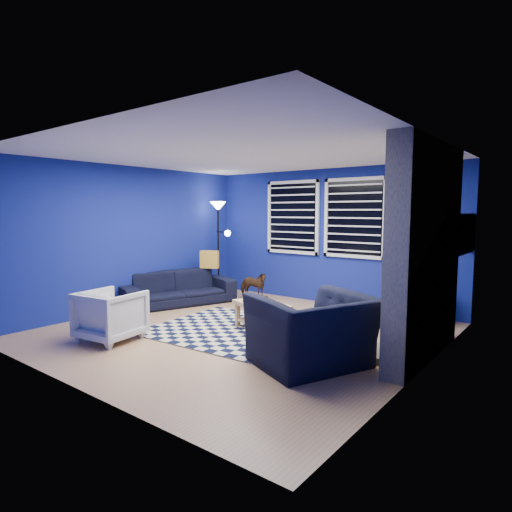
% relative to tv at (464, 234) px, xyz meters
% --- Properties ---
extents(floor, '(5.00, 5.00, 0.00)m').
position_rel_tv_xyz_m(floor, '(-2.45, -2.00, -1.40)').
color(floor, tan).
rests_on(floor, ground).
extents(ceiling, '(5.00, 5.00, 0.00)m').
position_rel_tv_xyz_m(ceiling, '(-2.45, -2.00, 1.10)').
color(ceiling, white).
rests_on(ceiling, wall_back).
extents(wall_back, '(5.00, 0.00, 5.00)m').
position_rel_tv_xyz_m(wall_back, '(-2.45, 0.50, -0.15)').
color(wall_back, navy).
rests_on(wall_back, floor).
extents(wall_left, '(0.00, 5.00, 5.00)m').
position_rel_tv_xyz_m(wall_left, '(-4.95, -2.00, -0.15)').
color(wall_left, navy).
rests_on(wall_left, floor).
extents(wall_right, '(0.00, 5.00, 5.00)m').
position_rel_tv_xyz_m(wall_right, '(0.05, -2.00, -0.15)').
color(wall_right, navy).
rests_on(wall_right, floor).
extents(fireplace, '(0.65, 2.00, 2.50)m').
position_rel_tv_xyz_m(fireplace, '(-0.09, -1.50, -0.20)').
color(fireplace, gray).
rests_on(fireplace, floor).
extents(window_left, '(1.17, 0.06, 1.42)m').
position_rel_tv_xyz_m(window_left, '(-3.20, 0.46, 0.20)').
color(window_left, black).
rests_on(window_left, wall_back).
extents(window_right, '(1.17, 0.06, 1.42)m').
position_rel_tv_xyz_m(window_right, '(-1.90, 0.46, 0.20)').
color(window_right, black).
rests_on(window_right, wall_back).
extents(tv, '(0.07, 1.00, 0.58)m').
position_rel_tv_xyz_m(tv, '(0.00, 0.00, 0.00)').
color(tv, black).
rests_on(tv, wall_right).
extents(rug, '(2.61, 2.15, 0.02)m').
position_rel_tv_xyz_m(rug, '(-2.46, -2.00, -1.39)').
color(rug, black).
rests_on(rug, floor).
extents(sofa, '(2.26, 1.48, 0.61)m').
position_rel_tv_xyz_m(sofa, '(-4.55, -1.34, -1.09)').
color(sofa, black).
rests_on(sofa, floor).
extents(armchair_big, '(1.55, 1.47, 0.79)m').
position_rel_tv_xyz_m(armchair_big, '(-0.95, -2.56, -1.00)').
color(armchair_big, black).
rests_on(armchair_big, floor).
extents(armchair_bent, '(0.82, 0.84, 0.68)m').
position_rel_tv_xyz_m(armchair_bent, '(-3.57, -3.37, -1.06)').
color(armchair_bent, gray).
rests_on(armchair_bent, floor).
extents(rocking_horse, '(0.38, 0.63, 0.50)m').
position_rel_tv_xyz_m(rocking_horse, '(-3.61, -0.25, -1.08)').
color(rocking_horse, '#462416').
rests_on(rocking_horse, floor).
extents(coffee_table, '(0.97, 0.75, 0.43)m').
position_rel_tv_xyz_m(coffee_table, '(-2.26, -1.77, -1.10)').
color(coffee_table, tan).
rests_on(coffee_table, rug).
extents(cabinet, '(0.71, 0.60, 0.59)m').
position_rel_tv_xyz_m(cabinet, '(-0.59, 0.25, -1.14)').
color(cabinet, tan).
rests_on(cabinet, floor).
extents(floor_lamp, '(0.52, 0.32, 1.91)m').
position_rel_tv_xyz_m(floor_lamp, '(-4.57, -0.16, 0.17)').
color(floor_lamp, black).
rests_on(floor_lamp, floor).
extents(throw_pillow, '(0.37, 0.24, 0.34)m').
position_rel_tv_xyz_m(throw_pillow, '(-4.40, -0.63, -0.62)').
color(throw_pillow, gold).
rests_on(throw_pillow, sofa).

